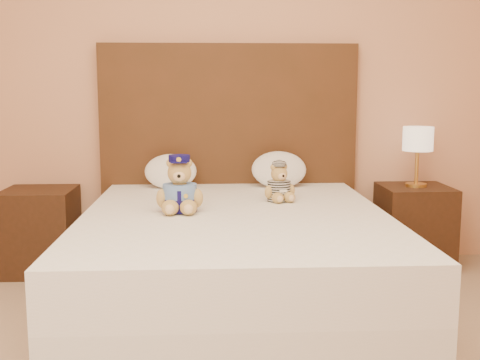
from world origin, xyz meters
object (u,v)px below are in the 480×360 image
at_px(bed, 235,263).
at_px(teddy_police, 180,184).
at_px(pillow_right, 279,168).
at_px(nightstand_left, 40,231).
at_px(pillow_left, 171,170).
at_px(teddy_prisoner, 279,182).
at_px(lamp, 418,142).
at_px(nightstand_right, 414,226).

bearing_deg(bed, teddy_police, 173.58).
height_order(bed, pillow_right, pillow_right).
xyz_separation_m(bed, nightstand_left, (-1.25, 0.80, -0.00)).
height_order(teddy_police, pillow_left, teddy_police).
bearing_deg(teddy_prisoner, pillow_left, 124.99).
bearing_deg(lamp, nightstand_right, 0.00).
xyz_separation_m(nightstand_left, pillow_left, (0.86, 0.03, 0.40)).
xyz_separation_m(nightstand_right, lamp, (-0.00, 0.00, 0.57)).
bearing_deg(pillow_right, nightstand_right, -1.86).
xyz_separation_m(bed, teddy_police, (-0.29, 0.03, 0.43)).
distance_m(lamp, pillow_left, 1.65).
bearing_deg(pillow_left, bed, -64.79).
bearing_deg(bed, nightstand_right, 32.62).
bearing_deg(pillow_right, pillow_left, 180.00).
relative_size(bed, pillow_left, 5.85).
height_order(bed, teddy_police, teddy_police).
bearing_deg(lamp, nightstand_left, 180.00).
distance_m(bed, pillow_left, 1.00).
relative_size(nightstand_left, pillow_right, 1.51).
distance_m(teddy_police, teddy_prisoner, 0.63).
xyz_separation_m(nightstand_left, lamp, (2.50, 0.00, 0.57)).
relative_size(lamp, teddy_police, 1.33).
distance_m(nightstand_right, teddy_police, 1.77).
bearing_deg(nightstand_left, pillow_right, 1.09).
xyz_separation_m(lamp, pillow_right, (-0.92, 0.03, -0.17)).
relative_size(teddy_police, pillow_left, 0.88).
bearing_deg(pillow_right, bed, -111.55).
height_order(bed, nightstand_left, same).
bearing_deg(nightstand_right, lamp, 180.00).
bearing_deg(bed, lamp, 32.62).
distance_m(lamp, pillow_right, 0.94).
bearing_deg(bed, teddy_prisoner, 50.00).
relative_size(bed, pillow_right, 5.49).
distance_m(lamp, teddy_prisoner, 1.11).
bearing_deg(nightstand_right, pillow_right, 178.14).
xyz_separation_m(nightstand_right, teddy_police, (-1.54, -0.77, 0.43)).
xyz_separation_m(nightstand_left, pillow_right, (1.58, 0.03, 0.40)).
bearing_deg(lamp, pillow_left, 178.95).
bearing_deg(lamp, bed, -147.38).
relative_size(nightstand_right, teddy_police, 1.83).
bearing_deg(teddy_police, pillow_left, 96.39).
relative_size(nightstand_left, teddy_prisoner, 2.47).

